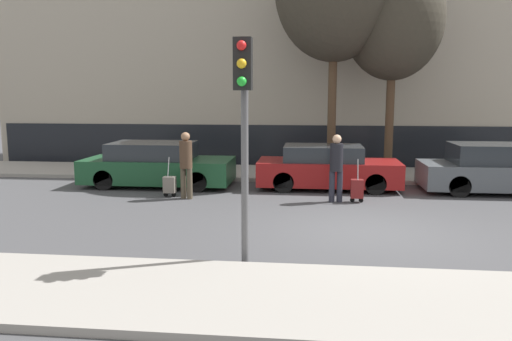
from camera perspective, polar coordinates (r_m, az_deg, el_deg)
ground_plane at (r=10.64m, az=12.68°, el=-6.77°), size 80.00×80.00×0.00m
sidewalk_near at (r=7.11m, az=16.10°, el=-14.39°), size 28.00×2.50×0.12m
sidewalk_far at (r=17.45m, az=10.18°, el=-0.42°), size 28.00×3.00×0.12m
parked_car_0 at (r=15.59m, az=-11.22°, el=0.59°), size 4.52×1.90×1.34m
parked_car_1 at (r=14.99m, az=8.12°, el=0.27°), size 4.17×1.72×1.30m
parked_car_2 at (r=15.86m, az=26.24°, el=0.06°), size 4.55×1.79×1.40m
pedestrian_left at (r=13.48m, az=-8.01°, el=1.09°), size 0.34×0.34×1.80m
trolley_left at (r=13.89m, az=-9.85°, el=-1.61°), size 0.34×0.29×1.10m
pedestrian_right at (r=13.11m, az=9.16°, el=0.76°), size 0.35×0.34×1.77m
trolley_right at (r=13.25m, az=11.47°, el=-2.07°), size 0.34×0.29×1.14m
traffic_light at (r=7.90m, az=-1.42°, el=7.34°), size 0.28×0.47×3.67m
parked_bicycle at (r=18.13m, az=25.26°, el=0.59°), size 1.77×0.06×0.96m
bare_tree_near_crossing at (r=17.58m, az=15.45°, el=16.30°), size 3.25×3.25×7.09m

